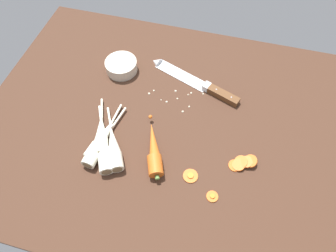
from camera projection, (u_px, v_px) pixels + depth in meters
ground_plane at (170, 127)px, 93.06cm from camera, size 120.00×90.00×4.00cm
chefs_knife at (192, 80)px, 100.09cm from camera, size 33.66×15.43×4.18cm
whole_carrot at (154, 150)px, 83.91cm from camera, size 10.20×20.01×4.20cm
parsnip_front at (102, 140)px, 85.84cm from camera, size 6.37×20.49×4.00cm
parsnip_mid_left at (99, 143)px, 85.27cm from camera, size 5.02×23.26×4.00cm
parsnip_mid_right at (114, 147)px, 84.59cm from camera, size 12.69×20.84×4.00cm
parsnip_back at (104, 148)px, 84.45cm from camera, size 13.01×22.20×4.00cm
parsnip_outer at (101, 134)px, 86.99cm from camera, size 9.87×19.91×4.00cm
carrot_slice_stack at (242, 163)px, 83.16cm from camera, size 7.89×5.75×3.12cm
carrot_slice_stray_near at (190, 176)px, 81.62cm from camera, size 4.24×4.24×0.70cm
carrot_slice_stray_mid at (212, 196)px, 78.45cm from camera, size 3.24×3.24×0.70cm
prep_bowl at (121, 66)px, 101.60cm from camera, size 11.00×11.00×4.00cm
mince_crumbs at (174, 97)px, 96.48cm from camera, size 18.25×9.49×0.78cm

